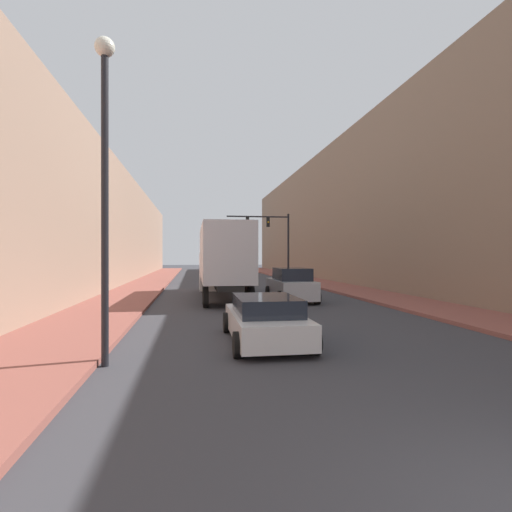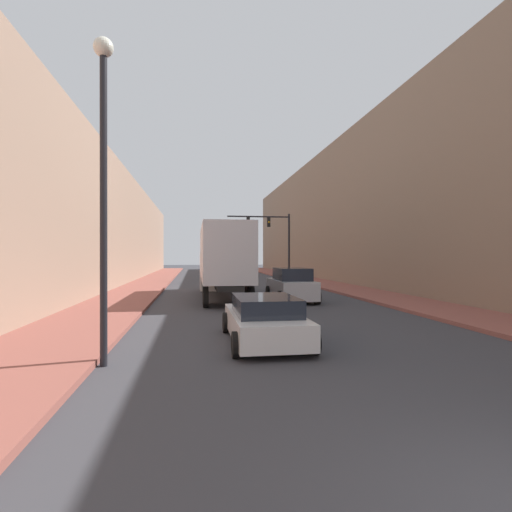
{
  "view_description": "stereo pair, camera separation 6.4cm",
  "coord_description": "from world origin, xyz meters",
  "views": [
    {
      "loc": [
        -3.48,
        -2.62,
        2.48
      ],
      "look_at": [
        -0.55,
        16.12,
        2.44
      ],
      "focal_mm": 28.0,
      "sensor_mm": 36.0,
      "label": 1
    },
    {
      "loc": [
        -3.41,
        -2.63,
        2.48
      ],
      "look_at": [
        -0.55,
        16.12,
        2.44
      ],
      "focal_mm": 28.0,
      "sensor_mm": 36.0,
      "label": 2
    }
  ],
  "objects": [
    {
      "name": "traffic_signal_gantry",
      "position": [
        4.05,
        34.48,
        4.41
      ],
      "size": [
        5.99,
        0.35,
        6.41
      ],
      "color": "black",
      "rests_on": "ground"
    },
    {
      "name": "street_lamp",
      "position": [
        -5.43,
        6.67,
        4.66
      ],
      "size": [
        0.44,
        0.44,
        7.34
      ],
      "color": "black",
      "rests_on": "ground"
    },
    {
      "name": "building_right",
      "position": [
        11.98,
        30.0,
        6.41
      ],
      "size": [
        6.0,
        80.0,
        12.81
      ],
      "color": "#846B56",
      "rests_on": "ground"
    },
    {
      "name": "semi_truck",
      "position": [
        -1.83,
        20.9,
        2.28
      ],
      "size": [
        2.47,
        11.92,
        4.07
      ],
      "color": "silver",
      "rests_on": "ground"
    },
    {
      "name": "suv_car",
      "position": [
        1.72,
        18.37,
        0.84
      ],
      "size": [
        2.12,
        4.59,
        1.79
      ],
      "color": "#B7B7BC",
      "rests_on": "ground"
    },
    {
      "name": "building_left",
      "position": [
        -11.98,
        30.0,
        4.78
      ],
      "size": [
        6.0,
        80.0,
        9.57
      ],
      "color": "#997A66",
      "rests_on": "ground"
    },
    {
      "name": "sidewalk_right",
      "position": [
        7.28,
        30.0,
        0.07
      ],
      "size": [
        3.4,
        80.0,
        0.15
      ],
      "color": "brown",
      "rests_on": "ground"
    },
    {
      "name": "sedan_car",
      "position": [
        -1.47,
        8.53,
        0.64
      ],
      "size": [
        2.14,
        4.52,
        1.32
      ],
      "color": "silver",
      "rests_on": "ground"
    },
    {
      "name": "sidewalk_left",
      "position": [
        -7.28,
        30.0,
        0.07
      ],
      "size": [
        3.4,
        80.0,
        0.15
      ],
      "color": "brown",
      "rests_on": "ground"
    }
  ]
}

